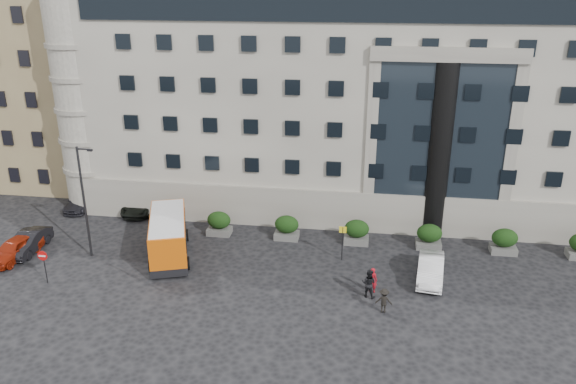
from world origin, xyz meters
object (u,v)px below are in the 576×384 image
Objects in this scene: hedge_d at (429,236)px; pedestrian_a at (372,280)px; hedge_e at (504,241)px; pedestrian_b at (369,283)px; parked_car_a at (15,249)px; hedge_a at (219,223)px; hedge_c at (357,232)px; street_lamp at (85,198)px; hedge_b at (287,227)px; red_truck at (95,177)px; bus_stop_sign at (343,237)px; minibus at (168,235)px; parked_car_d at (143,204)px; parked_car_b at (28,242)px; parked_car_c at (80,201)px; pedestrian_c at (384,301)px; white_taxi at (430,269)px; no_entry_sign at (43,261)px.

hedge_d is 7.83m from pedestrian_a.
hedge_e is 0.99× the size of pedestrian_b.
hedge_e reaches higher than parked_car_a.
hedge_a is 1.00× the size of hedge_c.
pedestrian_b is (19.33, -2.56, -3.44)m from street_lamp.
hedge_b is 0.36× the size of red_truck.
bus_stop_sign is 12.09m from minibus.
hedge_b is at bearing 180.00° from hedge_c.
parked_car_d is (-17.90, 3.40, -0.24)m from hedge_c.
hedge_e is 33.86m from parked_car_b.
red_truck is 4.21m from parked_car_c.
red_truck is (-11.06, 11.32, -0.29)m from minibus.
pedestrian_c is (1.90, -8.96, -0.16)m from hedge_c.
street_lamp is at bearing -165.33° from hedge_c.
white_taxi is at bearing -43.36° from hedge_c.
hedge_a is 15.46m from red_truck.
pedestrian_a is (1.22, -6.73, -0.10)m from hedge_c.
hedge_d is 0.73× the size of bus_stop_sign.
pedestrian_b is (24.39, -1.39, 0.18)m from parked_car_a.
hedge_e is 0.25× the size of minibus.
parked_car_b is 0.96× the size of white_taxi.
street_lamp is 13.75m from red_truck.
hedge_d is 0.79× the size of no_entry_sign.
no_entry_sign is at bearing -163.50° from white_taxi.
hedge_c is 5.20m from hedge_d.
hedge_a is 13.43m from pedestrian_a.
minibus is (-12.93, -3.96, 0.68)m from hedge_c.
pedestrian_c is at bearing -110.23° from hedge_d.
bus_stop_sign is 5.01m from pedestrian_b.
no_entry_sign reaches higher than parked_car_b.
hedge_e is at bearing -26.36° from red_truck.
parked_car_a is 0.88× the size of parked_car_d.
bus_stop_sign is at bearing -19.44° from parked_car_d.
bus_stop_sign is (17.44, 2.00, -2.64)m from street_lamp.
bus_stop_sign is 23.33m from parked_car_c.
parked_car_a is 28.35m from white_taxi.
no_entry_sign reaches higher than hedge_c.
parked_car_a is at bearing -106.42° from parked_car_b.
no_entry_sign is at bearing -26.40° from parked_car_a.
bus_stop_sign is at bearing -42.38° from pedestrian_a.
white_taxi is (24.32, 4.20, -0.90)m from no_entry_sign.
hedge_e is at bearing 46.97° from white_taxi.
street_lamp is 3.45× the size of no_entry_sign.
street_lamp reaches higher than parked_car_a.
pedestrian_b reaches higher than parked_car_b.
parked_car_a is at bearing -168.20° from hedge_d.
no_entry_sign is 5.54m from parked_car_b.
pedestrian_c is (-3.02, -4.31, 0.02)m from white_taxi.
pedestrian_c is (25.01, -4.13, 0.05)m from parked_car_b.
parked_car_a reaches higher than parked_car_c.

